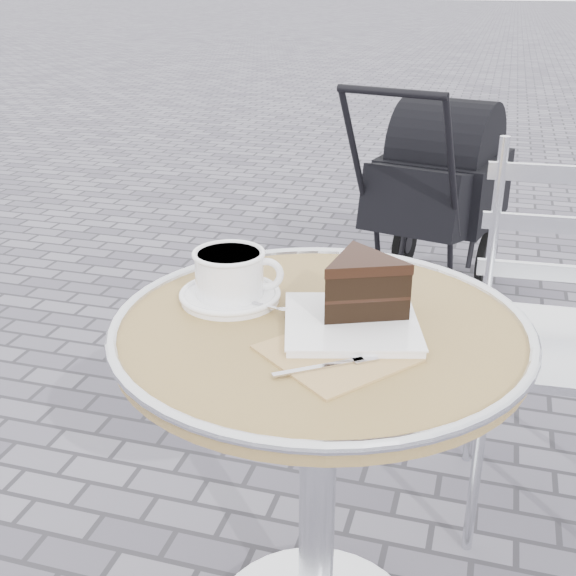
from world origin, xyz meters
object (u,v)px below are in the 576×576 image
(bistro_chair, at_px, (565,293))
(cafe_table, at_px, (319,406))
(cappuccino_set, at_px, (231,279))
(baby_stroller, at_px, (434,199))
(cake_plate_set, at_px, (360,294))

(bistro_chair, bearing_deg, cafe_table, -128.96)
(cafe_table, bearing_deg, cappuccino_set, 164.49)
(baby_stroller, bearing_deg, cappuccino_set, -83.51)
(cake_plate_set, xyz_separation_m, baby_stroller, (-0.03, 1.84, -0.36))
(bistro_chair, xyz_separation_m, baby_stroller, (-0.42, 1.22, -0.15))
(cappuccino_set, distance_m, cake_plate_set, 0.24)
(baby_stroller, bearing_deg, cake_plate_set, -75.88)
(bistro_chair, bearing_deg, baby_stroller, 105.61)
(cappuccino_set, height_order, bistro_chair, bistro_chair)
(cafe_table, bearing_deg, baby_stroller, 89.14)
(cappuccino_set, distance_m, baby_stroller, 1.85)
(cake_plate_set, xyz_separation_m, bistro_chair, (0.39, 0.61, -0.21))
(cake_plate_set, bearing_deg, bistro_chair, 41.59)
(cafe_table, relative_size, baby_stroller, 0.76)
(bistro_chair, bearing_deg, cappuccino_set, -140.78)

